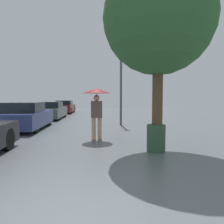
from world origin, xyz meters
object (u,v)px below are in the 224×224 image
Objects in this scene: pedestrian at (97,100)px; tree at (159,19)px; parked_car_farthest at (65,107)px; street_lamp at (121,76)px; parked_car_second at (25,117)px; parked_car_third at (50,111)px; trash_bin at (156,138)px.

pedestrian is 0.35× the size of tree.
parked_car_farthest is 11.39m from street_lamp.
parked_car_second reaches higher than parked_car_farthest.
pedestrian is at bearing 133.92° from tree.
street_lamp is (4.89, 1.42, 2.17)m from parked_car_second.
parked_car_third is 0.83× the size of tree.
trash_bin is at bearing -122.34° from tree.
tree reaches higher than parked_car_farthest.
pedestrian is 9.13m from parked_car_third.
parked_car_farthest is 0.83× the size of tree.
parked_car_farthest is at bearing 102.92° from pedestrian.
parked_car_third is 6.72m from street_lamp.
tree is 6.89× the size of trash_bin.
parked_car_second is at bearing -90.56° from parked_car_third.
parked_car_farthest is at bearing 107.34° from tree.
parked_car_third is at bearing 112.48° from pedestrian.
parked_car_farthest is at bearing 88.93° from parked_car_second.
street_lamp is at bearing 93.85° from tree.
parked_car_farthest is at bearing 88.46° from parked_car_third.
street_lamp reaches higher than parked_car_third.
parked_car_farthest is 17.11m from trash_bin.
tree is 1.16× the size of street_lamp.
trash_bin is (5.20, -10.31, -0.20)m from parked_car_third.
street_lamp is 6.66m from trash_bin.
parked_car_second is at bearing 138.40° from tree.
tree is (5.25, -10.24, 3.18)m from parked_car_third.
street_lamp is at bearing 72.41° from pedestrian.
parked_car_second reaches higher than parked_car_third.
parked_car_second is 5.53m from street_lamp.
parked_car_farthest is at bearing 107.12° from trash_bin.
parked_car_third is at bearing -91.54° from parked_car_farthest.
pedestrian reaches higher than parked_car_farthest.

